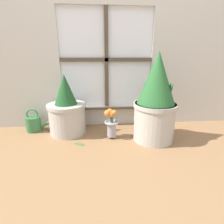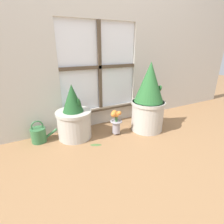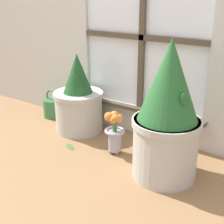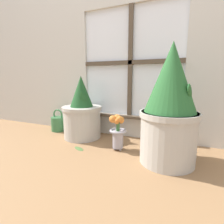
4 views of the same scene
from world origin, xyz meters
name	(u,v)px [view 1 (image 1 of 4)]	position (x,y,z in m)	size (l,w,h in m)	color
ground_plane	(111,149)	(0.00, 0.00, 0.00)	(10.00, 10.00, 0.00)	olive
potted_plant_left	(67,111)	(-0.39, 0.35, 0.22)	(0.35, 0.35, 0.56)	#B7B2A8
potted_plant_right	(156,101)	(0.39, 0.15, 0.35)	(0.37, 0.37, 0.75)	#B7B2A8
flower_vase	(111,122)	(0.02, 0.20, 0.15)	(0.13, 0.13, 0.27)	#99939E
watering_can	(34,123)	(-0.73, 0.42, 0.08)	(0.26, 0.14, 0.23)	#336B3D
fallen_leaf	(79,144)	(-0.26, 0.10, 0.00)	(0.12, 0.09, 0.01)	#476633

